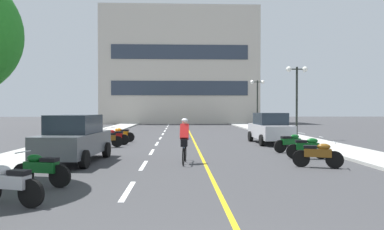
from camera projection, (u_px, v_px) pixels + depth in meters
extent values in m
plane|color=#38383A|center=(189.00, 139.00, 23.90)|extent=(140.00, 140.00, 0.00)
cube|color=#A8A8A3|center=(92.00, 135.00, 26.62)|extent=(2.40, 72.00, 0.12)
cube|color=#A8A8A3|center=(282.00, 135.00, 27.17)|extent=(2.40, 72.00, 0.12)
cube|color=silver|center=(128.00, 191.00, 8.84)|extent=(0.14, 2.20, 0.01)
cube|color=silver|center=(144.00, 165.00, 12.83)|extent=(0.14, 2.20, 0.01)
cube|color=silver|center=(152.00, 152.00, 16.83)|extent=(0.14, 2.20, 0.01)
cube|color=silver|center=(157.00, 144.00, 20.83)|extent=(0.14, 2.20, 0.01)
cube|color=silver|center=(160.00, 138.00, 24.82)|extent=(0.14, 2.20, 0.01)
cube|color=silver|center=(163.00, 134.00, 28.82)|extent=(0.14, 2.20, 0.01)
cube|color=silver|center=(165.00, 131.00, 32.82)|extent=(0.14, 2.20, 0.01)
cube|color=silver|center=(166.00, 129.00, 36.81)|extent=(0.14, 2.20, 0.01)
cube|color=silver|center=(167.00, 127.00, 40.81)|extent=(0.14, 2.20, 0.01)
cube|color=silver|center=(168.00, 125.00, 44.80)|extent=(0.14, 2.20, 0.01)
cube|color=silver|center=(169.00, 124.00, 48.80)|extent=(0.14, 2.20, 0.01)
cube|color=gold|center=(191.00, 136.00, 26.91)|extent=(0.12, 66.00, 0.01)
cube|color=beige|center=(180.00, 67.00, 51.71)|extent=(21.92, 7.99, 16.22)
cube|color=#2D3847|center=(180.00, 88.00, 47.73)|extent=(18.42, 0.10, 1.95)
cube|color=#2D3847|center=(180.00, 52.00, 47.64)|extent=(18.42, 0.10, 1.95)
cylinder|color=black|center=(297.00, 102.00, 23.72)|extent=(0.14, 0.14, 4.74)
cylinder|color=black|center=(297.00, 69.00, 23.68)|extent=(1.10, 0.08, 0.08)
sphere|color=white|center=(289.00, 69.00, 23.66)|extent=(0.36, 0.36, 0.36)
sphere|color=white|center=(305.00, 69.00, 23.70)|extent=(0.36, 0.36, 0.36)
cylinder|color=black|center=(257.00, 104.00, 35.55)|extent=(0.14, 0.14, 4.79)
cylinder|color=black|center=(257.00, 82.00, 35.51)|extent=(1.10, 0.08, 0.08)
sphere|color=white|center=(252.00, 82.00, 35.49)|extent=(0.36, 0.36, 0.36)
sphere|color=white|center=(263.00, 82.00, 35.53)|extent=(0.36, 0.36, 0.36)
cylinder|color=black|center=(67.00, 150.00, 14.98)|extent=(0.26, 0.65, 0.64)
cylinder|color=black|center=(107.00, 150.00, 14.93)|extent=(0.26, 0.65, 0.64)
cylinder|color=black|center=(35.00, 159.00, 12.18)|extent=(0.26, 0.65, 0.64)
cylinder|color=black|center=(84.00, 159.00, 12.13)|extent=(0.26, 0.65, 0.64)
cube|color=#4C5156|center=(75.00, 144.00, 13.55)|extent=(1.98, 4.31, 0.80)
cube|color=#1E2833|center=(74.00, 124.00, 13.53)|extent=(1.71, 2.30, 0.70)
cylinder|color=black|center=(251.00, 136.00, 22.32)|extent=(0.23, 0.64, 0.64)
cylinder|color=black|center=(277.00, 136.00, 22.42)|extent=(0.23, 0.64, 0.64)
cylinder|color=black|center=(262.00, 140.00, 19.52)|extent=(0.23, 0.64, 0.64)
cylinder|color=black|center=(292.00, 140.00, 19.63)|extent=(0.23, 0.64, 0.64)
cube|color=#B7B7BC|center=(270.00, 131.00, 20.96)|extent=(1.80, 4.24, 0.80)
cube|color=#1E2833|center=(270.00, 119.00, 20.95)|extent=(1.61, 2.24, 0.70)
cylinder|color=black|center=(31.00, 193.00, 7.31)|extent=(0.60, 0.29, 0.60)
cube|color=#B2B2B7|center=(9.00, 181.00, 7.47)|extent=(0.94, 0.56, 0.28)
ellipsoid|color=#B2B2B7|center=(2.00, 170.00, 7.52)|extent=(0.49, 0.37, 0.22)
cube|color=black|center=(19.00, 172.00, 7.39)|extent=(0.49, 0.37, 0.10)
cylinder|color=black|center=(23.00, 174.00, 9.45)|extent=(0.61, 0.26, 0.60)
cylinder|color=black|center=(60.00, 176.00, 9.20)|extent=(0.61, 0.26, 0.60)
cube|color=#0C4C19|center=(41.00, 167.00, 9.32)|extent=(0.94, 0.51, 0.28)
ellipsoid|color=#0C4C19|center=(35.00, 158.00, 9.36)|extent=(0.49, 0.35, 0.22)
cube|color=black|center=(50.00, 160.00, 9.26)|extent=(0.49, 0.35, 0.10)
cylinder|color=silver|center=(23.00, 152.00, 9.44)|extent=(0.19, 0.59, 0.03)
cylinder|color=black|center=(335.00, 160.00, 12.16)|extent=(0.60, 0.28, 0.60)
cylinder|color=black|center=(301.00, 159.00, 12.46)|extent=(0.60, 0.28, 0.60)
cube|color=brown|center=(318.00, 153.00, 12.31)|extent=(0.94, 0.55, 0.28)
ellipsoid|color=brown|center=(324.00, 147.00, 12.25)|extent=(0.49, 0.36, 0.22)
cube|color=black|center=(310.00, 147.00, 12.37)|extent=(0.49, 0.36, 0.10)
cylinder|color=silver|center=(335.00, 142.00, 12.15)|extent=(0.21, 0.58, 0.03)
cylinder|color=black|center=(321.00, 152.00, 14.44)|extent=(0.61, 0.18, 0.60)
cylinder|color=black|center=(294.00, 151.00, 14.54)|extent=(0.61, 0.18, 0.60)
cube|color=#0C4C19|center=(307.00, 146.00, 14.48)|extent=(0.93, 0.40, 0.28)
ellipsoid|color=#0C4C19|center=(312.00, 141.00, 14.46)|extent=(0.47, 0.30, 0.22)
cube|color=black|center=(301.00, 141.00, 14.50)|extent=(0.47, 0.30, 0.10)
cylinder|color=silver|center=(321.00, 137.00, 14.42)|extent=(0.11, 0.60, 0.03)
cylinder|color=black|center=(301.00, 146.00, 16.75)|extent=(0.61, 0.22, 0.60)
cylinder|color=black|center=(280.00, 146.00, 16.49)|extent=(0.61, 0.22, 0.60)
cube|color=#0C4C19|center=(291.00, 141.00, 16.62)|extent=(0.94, 0.46, 0.28)
ellipsoid|color=#0C4C19|center=(295.00, 137.00, 16.66)|extent=(0.48, 0.32, 0.22)
cube|color=black|center=(286.00, 137.00, 16.55)|extent=(0.48, 0.32, 0.10)
cylinder|color=silver|center=(301.00, 133.00, 16.74)|extent=(0.15, 0.59, 0.03)
cylinder|color=black|center=(96.00, 142.00, 18.52)|extent=(0.60, 0.30, 0.60)
cylinder|color=black|center=(117.00, 142.00, 18.93)|extent=(0.60, 0.30, 0.60)
cube|color=brown|center=(107.00, 138.00, 18.72)|extent=(0.94, 0.57, 0.28)
ellipsoid|color=brown|center=(103.00, 134.00, 18.65)|extent=(0.50, 0.37, 0.22)
cube|color=black|center=(111.00, 134.00, 18.81)|extent=(0.50, 0.37, 0.10)
cylinder|color=silver|center=(96.00, 131.00, 18.51)|extent=(0.23, 0.57, 0.03)
cylinder|color=black|center=(105.00, 139.00, 20.31)|extent=(0.61, 0.19, 0.60)
cylinder|color=black|center=(124.00, 140.00, 20.18)|extent=(0.61, 0.19, 0.60)
cube|color=maroon|center=(115.00, 136.00, 20.24)|extent=(0.93, 0.42, 0.28)
ellipsoid|color=maroon|center=(111.00, 132.00, 20.26)|extent=(0.47, 0.31, 0.22)
cube|color=black|center=(119.00, 132.00, 20.21)|extent=(0.47, 0.31, 0.10)
cylinder|color=silver|center=(105.00, 129.00, 20.30)|extent=(0.12, 0.60, 0.03)
cylinder|color=black|center=(113.00, 137.00, 22.16)|extent=(0.61, 0.24, 0.60)
cylinder|color=black|center=(130.00, 137.00, 21.95)|extent=(0.61, 0.24, 0.60)
cube|color=orange|center=(121.00, 133.00, 22.05)|extent=(0.94, 0.48, 0.28)
ellipsoid|color=orange|center=(118.00, 130.00, 22.09)|extent=(0.48, 0.34, 0.22)
cube|color=black|center=(125.00, 130.00, 22.00)|extent=(0.48, 0.34, 0.10)
cylinder|color=silver|center=(113.00, 127.00, 22.15)|extent=(0.17, 0.59, 0.03)
torus|color=black|center=(185.00, 153.00, 13.83)|extent=(0.10, 0.72, 0.72)
torus|color=black|center=(183.00, 156.00, 12.78)|extent=(0.10, 0.72, 0.72)
cylinder|color=blue|center=(184.00, 146.00, 13.28)|extent=(0.12, 0.95, 0.04)
cube|color=black|center=(184.00, 141.00, 13.12)|extent=(0.12, 0.21, 0.06)
cylinder|color=blue|center=(185.00, 139.00, 13.72)|extent=(0.42, 0.07, 0.03)
cube|color=black|center=(184.00, 143.00, 13.17)|extent=(0.27, 0.38, 0.28)
cube|color=red|center=(184.00, 132.00, 13.32)|extent=(0.36, 0.48, 0.61)
sphere|color=beige|center=(185.00, 122.00, 13.44)|extent=(0.20, 0.20, 0.20)
ellipsoid|color=white|center=(185.00, 120.00, 13.44)|extent=(0.24, 0.26, 0.16)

